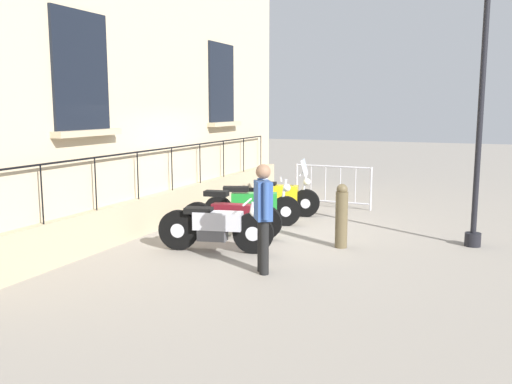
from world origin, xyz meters
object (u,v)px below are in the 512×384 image
at_px(motorcycle_green, 252,206).
at_px(crowd_barrier, 333,185).
at_px(motorcycle_silver, 216,227).
at_px(bollard, 342,216).
at_px(lamppost, 484,62).
at_px(motorcycle_maroon, 232,215).
at_px(pedestrian_standing, 263,212).
at_px(motorcycle_yellow, 279,198).

height_order(motorcycle_green, crowd_barrier, crowd_barrier).
distance_m(motorcycle_silver, bollard, 2.21).
xyz_separation_m(motorcycle_green, lamppost, (4.32, -0.08, 2.81)).
xyz_separation_m(motorcycle_silver, motorcycle_green, (-0.26, 2.18, -0.02)).
height_order(motorcycle_maroon, pedestrian_standing, pedestrian_standing).
bearing_deg(bollard, pedestrian_standing, -109.96).
height_order(motorcycle_maroon, motorcycle_green, motorcycle_maroon).
xyz_separation_m(lamppost, bollard, (-2.15, -1.00, -2.65)).
relative_size(motorcycle_silver, crowd_barrier, 1.03).
relative_size(motorcycle_yellow, bollard, 1.65).
height_order(bollard, pedestrian_standing, pedestrian_standing).
height_order(motorcycle_yellow, pedestrian_standing, pedestrian_standing).
bearing_deg(motorcycle_yellow, pedestrian_standing, -72.67).
xyz_separation_m(motorcycle_green, bollard, (2.17, -1.08, 0.17)).
bearing_deg(motorcycle_maroon, pedestrian_standing, -53.30).
height_order(motorcycle_green, motorcycle_yellow, motorcycle_yellow).
bearing_deg(crowd_barrier, motorcycle_yellow, -120.83).
bearing_deg(bollard, motorcycle_yellow, 131.36).
distance_m(motorcycle_maroon, pedestrian_standing, 2.39).
xyz_separation_m(motorcycle_yellow, pedestrian_standing, (1.32, -4.23, 0.51)).
relative_size(motorcycle_yellow, crowd_barrier, 0.97).
xyz_separation_m(motorcycle_maroon, pedestrian_standing, (1.40, -1.88, 0.50)).
height_order(crowd_barrier, pedestrian_standing, pedestrian_standing).
distance_m(motorcycle_silver, motorcycle_green, 2.20).
height_order(motorcycle_yellow, lamppost, lamppost).
height_order(motorcycle_maroon, motorcycle_yellow, motorcycle_maroon).
xyz_separation_m(motorcycle_maroon, motorcycle_yellow, (0.08, 2.35, -0.01)).
bearing_deg(motorcycle_maroon, motorcycle_green, 93.45).
relative_size(motorcycle_maroon, lamppost, 0.43).
distance_m(motorcycle_yellow, lamppost, 5.19).
xyz_separation_m(motorcycle_green, pedestrian_standing, (1.47, -3.01, 0.52)).
relative_size(motorcycle_green, bollard, 1.71).
bearing_deg(motorcycle_green, crowd_barrier, 69.21).
height_order(motorcycle_green, lamppost, lamppost).
height_order(motorcycle_yellow, crowd_barrier, motorcycle_yellow).
distance_m(motorcycle_green, lamppost, 5.15).
bearing_deg(motorcycle_yellow, motorcycle_green, -96.92).
bearing_deg(motorcycle_maroon, lamppost, 14.01).
relative_size(motorcycle_green, crowd_barrier, 1.01).
height_order(lamppost, bollard, lamppost).
bearing_deg(crowd_barrier, motorcycle_maroon, -103.92).
bearing_deg(motorcycle_silver, crowd_barrier, 81.17).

